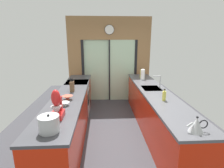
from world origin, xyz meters
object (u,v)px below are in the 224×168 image
(stock_pot, at_px, (49,124))
(paper_towel_roll, at_px, (143,74))
(soap_bottle_far, at_px, (141,74))
(oven_range, at_px, (78,99))
(stand_mixer, at_px, (57,107))
(mixing_bowl_near, at_px, (64,104))
(kettle, at_px, (197,125))
(knife_block, at_px, (72,86))
(mixing_bowl_far, at_px, (68,98))
(soap_bottle_near, at_px, (164,96))

(stock_pot, xyz_separation_m, paper_towel_roll, (1.78, 2.75, 0.04))
(soap_bottle_far, bearing_deg, stock_pot, -120.80)
(oven_range, xyz_separation_m, stand_mixer, (0.02, -2.15, 0.63))
(mixing_bowl_near, bearing_deg, kettle, -28.42)
(stand_mixer, bearing_deg, knife_block, 90.00)
(mixing_bowl_far, bearing_deg, soap_bottle_far, 45.78)
(mixing_bowl_near, distance_m, stand_mixer, 0.47)
(oven_range, height_order, kettle, kettle)
(oven_range, bearing_deg, kettle, -55.93)
(stock_pot, bearing_deg, soap_bottle_near, 29.66)
(stand_mixer, bearing_deg, soap_bottle_far, 55.49)
(soap_bottle_near, height_order, soap_bottle_far, soap_bottle_far)
(paper_towel_roll, bearing_deg, stock_pot, -122.88)
(paper_towel_roll, bearing_deg, soap_bottle_far, 90.00)
(kettle, distance_m, soap_bottle_near, 1.12)
(mixing_bowl_near, bearing_deg, knife_block, 90.00)
(knife_block, distance_m, stand_mixer, 1.29)
(knife_block, distance_m, stock_pot, 1.69)
(mixing_bowl_near, bearing_deg, mixing_bowl_far, 90.00)
(mixing_bowl_far, distance_m, soap_bottle_near, 1.79)
(oven_range, bearing_deg, knife_block, -88.78)
(knife_block, bearing_deg, mixing_bowl_far, -89.99)
(knife_block, bearing_deg, stock_pot, -90.00)
(mixing_bowl_far, distance_m, paper_towel_roll, 2.39)
(stock_pot, bearing_deg, paper_towel_roll, 57.12)
(mixing_bowl_near, height_order, mixing_bowl_far, mixing_bowl_far)
(oven_range, bearing_deg, mixing_bowl_far, -89.24)
(knife_block, height_order, kettle, knife_block)
(stock_pot, relative_size, soap_bottle_far, 0.93)
(stand_mixer, relative_size, kettle, 1.59)
(mixing_bowl_near, distance_m, knife_block, 0.84)
(stand_mixer, height_order, stock_pot, stand_mixer)
(oven_range, distance_m, soap_bottle_far, 1.94)
(oven_range, xyz_separation_m, stock_pot, (0.02, -2.55, 0.57))
(stock_pot, bearing_deg, mixing_bowl_far, 90.00)
(stock_pot, bearing_deg, knife_block, 90.00)
(stand_mixer, height_order, soap_bottle_near, stand_mixer)
(mixing_bowl_near, relative_size, mixing_bowl_far, 0.90)
(stand_mixer, height_order, soap_bottle_far, stand_mixer)
(kettle, height_order, paper_towel_roll, paper_towel_roll)
(soap_bottle_far, bearing_deg, kettle, -89.96)
(knife_block, bearing_deg, oven_range, 91.22)
(mixing_bowl_near, distance_m, kettle, 2.03)
(mixing_bowl_near, xyz_separation_m, mixing_bowl_far, (0.00, 0.30, 0.01))
(stand_mixer, xyz_separation_m, stock_pot, (-0.00, -0.40, -0.06))
(paper_towel_roll, bearing_deg, kettle, -89.96)
(oven_range, height_order, paper_towel_roll, paper_towel_roll)
(stand_mixer, bearing_deg, soap_bottle_near, 19.11)
(soap_bottle_near, bearing_deg, oven_range, 139.46)
(mixing_bowl_near, xyz_separation_m, stand_mixer, (0.00, -0.46, 0.13))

